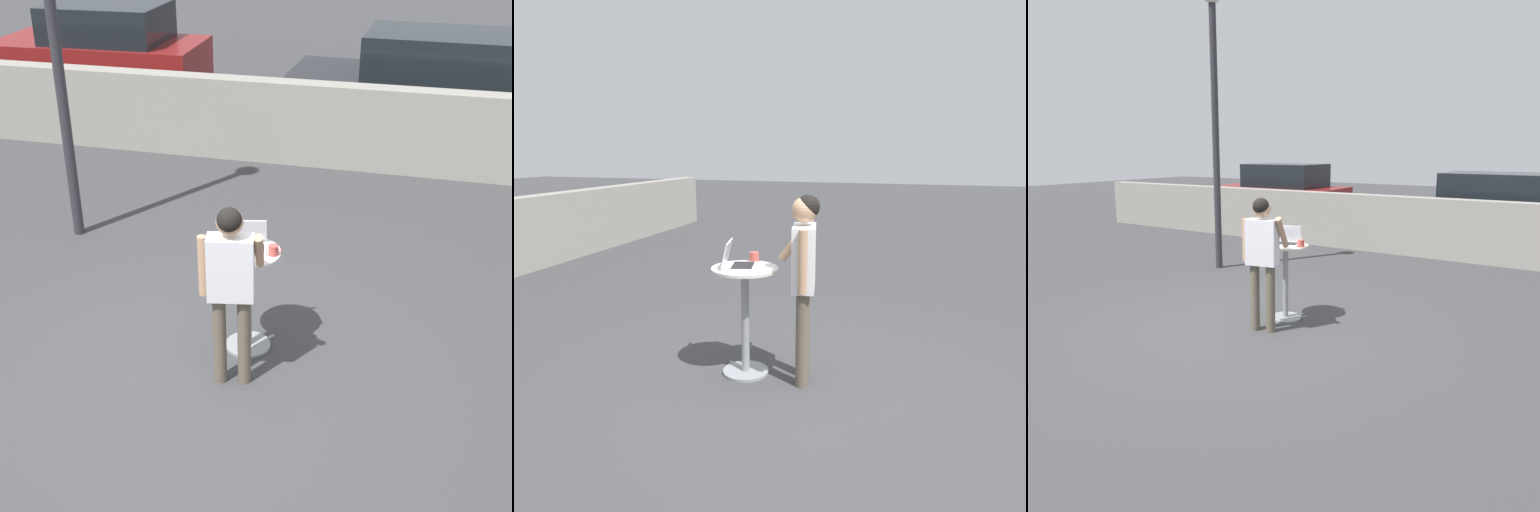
% 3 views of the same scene
% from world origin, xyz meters
% --- Properties ---
extents(ground_plane, '(50.00, 50.00, 0.00)m').
position_xyz_m(ground_plane, '(0.00, 0.00, 0.00)').
color(ground_plane, '#3D3D3F').
extents(cafe_table, '(0.57, 0.57, 0.96)m').
position_xyz_m(cafe_table, '(0.27, 0.62, 0.60)').
color(cafe_table, gray).
rests_on(cafe_table, ground_plane).
extents(laptop, '(0.37, 0.34, 0.23)m').
position_xyz_m(laptop, '(0.26, 0.69, 1.01)').
color(laptop, silver).
rests_on(laptop, cafe_table).
extents(coffee_mug, '(0.11, 0.08, 0.09)m').
position_xyz_m(coffee_mug, '(0.50, 0.61, 1.01)').
color(coffee_mug, '#C14C42').
rests_on(coffee_mug, cafe_table).
extents(standing_person, '(0.51, 0.40, 1.60)m').
position_xyz_m(standing_person, '(0.27, 0.11, 1.00)').
color(standing_person, brown).
rests_on(standing_person, ground_plane).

